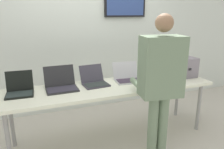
% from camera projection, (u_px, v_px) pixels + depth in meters
% --- Properties ---
extents(ground, '(8.00, 8.00, 0.04)m').
position_uv_depth(ground, '(111.00, 138.00, 3.04)').
color(ground, '#BDB7AB').
extents(back_wall, '(8.00, 0.11, 2.67)m').
position_uv_depth(back_wall, '(89.00, 33.00, 3.68)').
color(back_wall, silver).
rests_on(back_wall, ground).
extents(workbench, '(2.71, 0.70, 0.76)m').
position_uv_depth(workbench, '(111.00, 89.00, 2.84)').
color(workbench, silver).
rests_on(workbench, ground).
extents(equipment_box, '(0.33, 0.32, 0.29)m').
position_uv_depth(equipment_box, '(183.00, 67.00, 3.21)').
color(equipment_box, slate).
rests_on(equipment_box, workbench).
extents(laptop_station_0, '(0.31, 0.30, 0.25)m').
position_uv_depth(laptop_station_0, '(20.00, 89.00, 2.53)').
color(laptop_station_0, black).
rests_on(laptop_station_0, workbench).
extents(laptop_station_1, '(0.39, 0.36, 0.27)m').
position_uv_depth(laptop_station_1, '(61.00, 84.00, 2.70)').
color(laptop_station_1, '#252528').
rests_on(laptop_station_1, workbench).
extents(laptop_station_2, '(0.35, 0.36, 0.24)m').
position_uv_depth(laptop_station_2, '(94.00, 80.00, 2.87)').
color(laptop_station_2, '#393642').
rests_on(laptop_station_2, workbench).
extents(laptop_station_3, '(0.39, 0.38, 0.24)m').
position_uv_depth(laptop_station_3, '(127.00, 77.00, 3.03)').
color(laptop_station_3, '#AFAEB4').
rests_on(laptop_station_3, workbench).
extents(laptop_station_4, '(0.33, 0.30, 0.24)m').
position_uv_depth(laptop_station_4, '(154.00, 73.00, 3.18)').
color(laptop_station_4, '#363C3A').
rests_on(laptop_station_4, workbench).
extents(person, '(0.50, 0.63, 1.67)m').
position_uv_depth(person, '(160.00, 77.00, 2.31)').
color(person, slate).
rests_on(person, ground).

